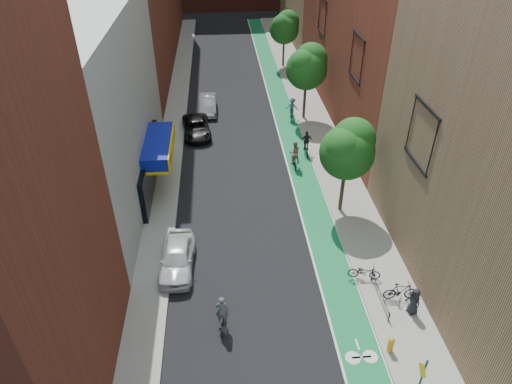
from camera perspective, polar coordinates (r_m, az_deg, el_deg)
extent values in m
plane|color=black|center=(22.41, 1.95, -18.58)|extent=(160.00, 160.00, 0.00)
cube|color=#136B45|center=(43.62, 3.38, 10.19)|extent=(2.00, 68.00, 0.01)
cube|color=gray|center=(43.40, -10.00, 9.68)|extent=(2.00, 68.00, 0.15)
cube|color=gray|center=(44.00, 6.67, 10.33)|extent=(3.00, 68.00, 0.15)
cube|color=silver|center=(31.20, -21.76, 9.56)|extent=(8.00, 20.00, 12.00)
cylinder|color=#332619|center=(29.41, 10.71, 0.24)|extent=(0.24, 0.24, 3.30)
sphere|color=#194A13|center=(27.99, 11.30, 4.87)|extent=(3.36, 3.36, 3.36)
sphere|color=#194A13|center=(28.02, 12.11, 6.47)|extent=(2.64, 2.64, 2.64)
sphere|color=#194A13|center=(27.43, 10.96, 5.41)|extent=(2.40, 2.40, 2.40)
cylinder|color=#332619|center=(41.38, 6.08, 11.27)|extent=(0.24, 0.24, 3.47)
sphere|color=#194A13|center=(40.34, 6.33, 15.01)|extent=(3.53, 3.53, 3.53)
sphere|color=#194A13|center=(40.46, 6.90, 16.16)|extent=(2.77, 2.77, 2.77)
sphere|color=#194A13|center=(39.85, 6.02, 15.55)|extent=(2.52, 2.52, 2.52)
cylinder|color=#332619|center=(54.39, 3.44, 16.96)|extent=(0.24, 0.24, 3.19)
sphere|color=#194A13|center=(53.66, 3.55, 19.65)|extent=(3.25, 3.25, 3.25)
sphere|color=#194A13|center=(53.83, 3.98, 20.45)|extent=(2.55, 2.55, 2.55)
sphere|color=#194A13|center=(53.21, 3.27, 20.05)|extent=(2.32, 2.32, 2.32)
cylinder|color=#194C26|center=(20.34, 19.78, -21.64)|extent=(0.08, 0.08, 3.00)
cube|color=yellow|center=(19.60, 20.09, -20.18)|extent=(0.02, 0.71, 0.71)
imported|color=silver|center=(25.69, -9.79, -8.08)|extent=(1.92, 4.42, 1.48)
imported|color=black|center=(39.11, -7.46, 8.02)|extent=(2.69, 4.99, 1.33)
imported|color=#979A9F|center=(43.21, -6.04, 10.83)|extent=(1.52, 4.34, 1.43)
imported|color=black|center=(22.73, -4.19, -16.01)|extent=(0.67, 1.57, 0.81)
imported|color=#52525A|center=(22.19, -4.29, -14.51)|extent=(0.65, 0.46, 1.68)
imported|color=black|center=(34.25, 4.80, 3.86)|extent=(0.60, 1.78, 1.05)
imported|color=#977358|center=(33.99, 4.83, 4.97)|extent=(0.90, 0.72, 1.78)
imported|color=black|center=(36.08, 6.30, 5.25)|extent=(0.55, 1.58, 0.83)
imported|color=black|center=(35.81, 6.35, 6.37)|extent=(0.95, 0.40, 1.62)
imported|color=black|center=(41.57, 4.51, 9.69)|extent=(0.93, 1.89, 1.10)
imported|color=#405374|center=(41.40, 4.53, 10.56)|extent=(1.21, 0.87, 1.69)
imported|color=black|center=(24.74, 17.63, -11.73)|extent=(1.81, 0.56, 1.08)
imported|color=black|center=(25.39, 13.38, -9.68)|extent=(1.82, 0.97, 0.91)
imported|color=black|center=(24.14, 19.15, -12.77)|extent=(0.73, 0.88, 1.54)
cylinder|color=orange|center=(22.63, 16.44, -18.01)|extent=(0.26, 0.26, 0.61)
sphere|color=orange|center=(22.34, 16.60, -17.41)|extent=(0.29, 0.29, 0.29)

